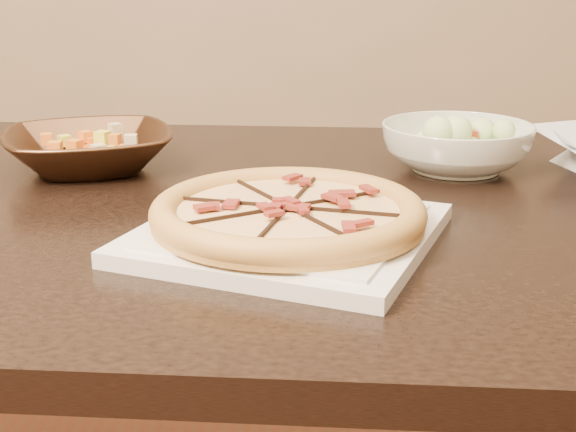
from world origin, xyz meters
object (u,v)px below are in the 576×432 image
(pizza, at_px, (288,213))
(bronze_bowl, at_px, (89,150))
(plate, at_px, (288,232))
(dining_table, at_px, (220,261))
(salad_bowl, at_px, (457,147))

(pizza, distance_m, bronze_bowl, 0.44)
(plate, xyz_separation_m, pizza, (-0.00, 0.00, 0.02))
(pizza, xyz_separation_m, bronze_bowl, (-0.31, 0.32, -0.00))
(dining_table, distance_m, bronze_bowl, 0.28)
(dining_table, height_order, salad_bowl, salad_bowl)
(dining_table, xyz_separation_m, pizza, (0.10, -0.18, 0.13))
(dining_table, xyz_separation_m, plate, (0.10, -0.18, 0.10))
(dining_table, relative_size, bronze_bowl, 6.27)
(salad_bowl, bearing_deg, bronze_bowl, -178.82)
(plate, distance_m, pizza, 0.02)
(pizza, bearing_deg, dining_table, 118.75)
(pizza, relative_size, salad_bowl, 1.37)
(salad_bowl, bearing_deg, plate, -126.96)
(bronze_bowl, relative_size, salad_bowl, 1.10)
(bronze_bowl, distance_m, salad_bowl, 0.55)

